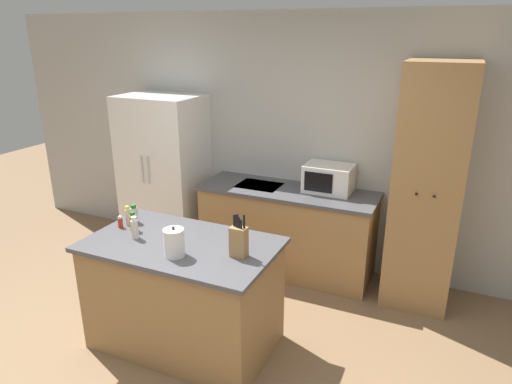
{
  "coord_description": "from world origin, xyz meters",
  "views": [
    {
      "loc": [
        1.55,
        -2.08,
        2.4
      ],
      "look_at": [
        -0.02,
        1.4,
        1.05
      ],
      "focal_mm": 32.0,
      "sensor_mm": 36.0,
      "label": 1
    }
  ],
  "objects_px": {
    "fire_extinguisher": "(128,220)",
    "spice_bottle_green_herb": "(135,228)",
    "spice_bottle_short_red": "(133,222)",
    "refrigerator": "(165,174)",
    "microwave": "(329,178)",
    "kettle": "(174,243)",
    "spice_bottle_tall_dark": "(128,216)",
    "spice_bottle_amber_oil": "(134,214)",
    "spice_bottle_pale_salt": "(120,222)",
    "knife_block": "(239,241)",
    "pantry_cabinet": "(428,189)"
  },
  "relations": [
    {
      "from": "fire_extinguisher",
      "to": "spice_bottle_green_herb",
      "type": "bearing_deg",
      "value": -47.53
    },
    {
      "from": "spice_bottle_pale_salt",
      "to": "kettle",
      "type": "height_order",
      "value": "kettle"
    },
    {
      "from": "spice_bottle_pale_salt",
      "to": "fire_extinguisher",
      "type": "xyz_separation_m",
      "value": [
        -1.18,
        1.43,
        -0.73
      ]
    },
    {
      "from": "spice_bottle_short_red",
      "to": "refrigerator",
      "type": "bearing_deg",
      "value": 116.15
    },
    {
      "from": "spice_bottle_tall_dark",
      "to": "microwave",
      "type": "bearing_deg",
      "value": 49.52
    },
    {
      "from": "spice_bottle_amber_oil",
      "to": "fire_extinguisher",
      "type": "bearing_deg",
      "value": 133.01
    },
    {
      "from": "spice_bottle_tall_dark",
      "to": "kettle",
      "type": "bearing_deg",
      "value": -24.66
    },
    {
      "from": "spice_bottle_tall_dark",
      "to": "fire_extinguisher",
      "type": "distance_m",
      "value": 1.98
    },
    {
      "from": "spice_bottle_tall_dark",
      "to": "spice_bottle_pale_salt",
      "type": "relative_size",
      "value": 1.71
    },
    {
      "from": "fire_extinguisher",
      "to": "kettle",
      "type": "bearing_deg",
      "value": -41.92
    },
    {
      "from": "microwave",
      "to": "spice_bottle_tall_dark",
      "type": "distance_m",
      "value": 1.95
    },
    {
      "from": "kettle",
      "to": "refrigerator",
      "type": "bearing_deg",
      "value": 127.01
    },
    {
      "from": "kettle",
      "to": "spice_bottle_green_herb",
      "type": "bearing_deg",
      "value": 164.77
    },
    {
      "from": "spice_bottle_tall_dark",
      "to": "knife_block",
      "type": "bearing_deg",
      "value": -6.36
    },
    {
      "from": "pantry_cabinet",
      "to": "spice_bottle_pale_salt",
      "type": "distance_m",
      "value": 2.65
    },
    {
      "from": "pantry_cabinet",
      "to": "microwave",
      "type": "xyz_separation_m",
      "value": [
        -0.93,
        0.12,
        -0.06
      ]
    },
    {
      "from": "spice_bottle_amber_oil",
      "to": "spice_bottle_pale_salt",
      "type": "height_order",
      "value": "spice_bottle_amber_oil"
    },
    {
      "from": "fire_extinguisher",
      "to": "spice_bottle_pale_salt",
      "type": "bearing_deg",
      "value": -50.59
    },
    {
      "from": "pantry_cabinet",
      "to": "spice_bottle_amber_oil",
      "type": "xyz_separation_m",
      "value": [
        -2.19,
        -1.3,
        -0.12
      ]
    },
    {
      "from": "refrigerator",
      "to": "kettle",
      "type": "height_order",
      "value": "refrigerator"
    },
    {
      "from": "microwave",
      "to": "spice_bottle_short_red",
      "type": "xyz_separation_m",
      "value": [
        -1.16,
        -1.55,
        -0.07
      ]
    },
    {
      "from": "spice_bottle_pale_salt",
      "to": "fire_extinguisher",
      "type": "relative_size",
      "value": 0.21
    },
    {
      "from": "spice_bottle_pale_salt",
      "to": "knife_block",
      "type": "bearing_deg",
      "value": -2.89
    },
    {
      "from": "spice_bottle_short_red",
      "to": "spice_bottle_pale_salt",
      "type": "height_order",
      "value": "spice_bottle_short_red"
    },
    {
      "from": "knife_block",
      "to": "spice_bottle_short_red",
      "type": "xyz_separation_m",
      "value": [
        -0.97,
        0.05,
        -0.05
      ]
    },
    {
      "from": "refrigerator",
      "to": "spice_bottle_pale_salt",
      "type": "bearing_deg",
      "value": -68.27
    },
    {
      "from": "spice_bottle_pale_salt",
      "to": "fire_extinguisher",
      "type": "bearing_deg",
      "value": 129.41
    },
    {
      "from": "fire_extinguisher",
      "to": "spice_bottle_amber_oil",
      "type": "bearing_deg",
      "value": -46.99
    },
    {
      "from": "spice_bottle_pale_salt",
      "to": "spice_bottle_tall_dark",
      "type": "bearing_deg",
      "value": 65.88
    },
    {
      "from": "refrigerator",
      "to": "fire_extinguisher",
      "type": "relative_size",
      "value": 3.75
    },
    {
      "from": "spice_bottle_pale_salt",
      "to": "microwave",
      "type": "bearing_deg",
      "value": 50.08
    },
    {
      "from": "refrigerator",
      "to": "spice_bottle_short_red",
      "type": "height_order",
      "value": "refrigerator"
    },
    {
      "from": "microwave",
      "to": "kettle",
      "type": "relative_size",
      "value": 2.05
    },
    {
      "from": "spice_bottle_tall_dark",
      "to": "spice_bottle_amber_oil",
      "type": "bearing_deg",
      "value": 83.46
    },
    {
      "from": "microwave",
      "to": "spice_bottle_pale_salt",
      "type": "relative_size",
      "value": 4.8
    },
    {
      "from": "knife_block",
      "to": "spice_bottle_pale_salt",
      "type": "bearing_deg",
      "value": 177.11
    },
    {
      "from": "spice_bottle_tall_dark",
      "to": "fire_extinguisher",
      "type": "xyz_separation_m",
      "value": [
        -1.2,
        1.37,
        -0.76
      ]
    },
    {
      "from": "spice_bottle_tall_dark",
      "to": "kettle",
      "type": "height_order",
      "value": "kettle"
    },
    {
      "from": "refrigerator",
      "to": "pantry_cabinet",
      "type": "bearing_deg",
      "value": 0.34
    },
    {
      "from": "spice_bottle_tall_dark",
      "to": "spice_bottle_green_herb",
      "type": "height_order",
      "value": "spice_bottle_green_herb"
    },
    {
      "from": "fire_extinguisher",
      "to": "spice_bottle_short_red",
      "type": "bearing_deg",
      "value": -47.62
    },
    {
      "from": "refrigerator",
      "to": "spice_bottle_pale_salt",
      "type": "relative_size",
      "value": 18.18
    },
    {
      "from": "spice_bottle_amber_oil",
      "to": "spice_bottle_green_herb",
      "type": "bearing_deg",
      "value": -50.49
    },
    {
      "from": "knife_block",
      "to": "spice_bottle_tall_dark",
      "type": "distance_m",
      "value": 1.08
    },
    {
      "from": "refrigerator",
      "to": "spice_bottle_short_red",
      "type": "xyz_separation_m",
      "value": [
        0.7,
        -1.42,
        0.09
      ]
    },
    {
      "from": "microwave",
      "to": "knife_block",
      "type": "bearing_deg",
      "value": -96.97
    },
    {
      "from": "spice_bottle_amber_oil",
      "to": "spice_bottle_short_red",
      "type": "bearing_deg",
      "value": -54.42
    },
    {
      "from": "knife_block",
      "to": "fire_extinguisher",
      "type": "bearing_deg",
      "value": 146.84
    },
    {
      "from": "microwave",
      "to": "knife_block",
      "type": "xyz_separation_m",
      "value": [
        -0.2,
        -1.6,
        -0.02
      ]
    },
    {
      "from": "spice_bottle_tall_dark",
      "to": "fire_extinguisher",
      "type": "height_order",
      "value": "spice_bottle_tall_dark"
    }
  ]
}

